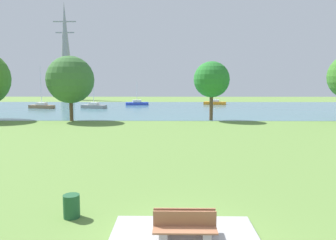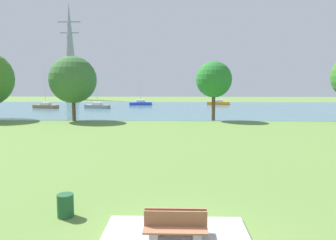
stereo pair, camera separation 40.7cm
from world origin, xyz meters
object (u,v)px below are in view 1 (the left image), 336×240
object	(u,v)px
bench_facing_inland	(185,231)
electricity_pylon	(66,51)
sailboat_brown	(42,106)
sailboat_orange	(215,102)
litter_bin	(72,206)
tree_east_near	(212,80)
tree_mid_shore	(70,80)
sailboat_blue	(137,103)
sailboat_gray	(94,106)
bench_facing_water	(184,223)

from	to	relation	value
bench_facing_inland	electricity_pylon	size ratio (longest dim) A/B	0.07
sailboat_brown	sailboat_orange	xyz separation A→B (m)	(33.58, 11.04, -0.01)
litter_bin	tree_east_near	xyz separation A→B (m)	(8.36, 29.07, 4.67)
sailboat_brown	tree_mid_shore	size ratio (longest dim) A/B	0.99
sailboat_brown	electricity_pylon	size ratio (longest dim) A/B	0.29
tree_east_near	sailboat_brown	bearing A→B (deg)	147.06
bench_facing_inland	litter_bin	xyz separation A→B (m)	(-3.81, 1.96, -0.07)
tree_mid_shore	electricity_pylon	world-z (taller)	electricity_pylon
bench_facing_inland	sailboat_blue	size ratio (longest dim) A/B	0.35
litter_bin	sailboat_gray	xyz separation A→B (m)	(-11.08, 48.21, 0.06)
bench_facing_water	sailboat_blue	distance (m)	58.98
sailboat_brown	electricity_pylon	xyz separation A→B (m)	(-5.92, 32.38, 13.17)
sailboat_blue	sailboat_gray	bearing A→B (deg)	-128.67
sailboat_blue	bench_facing_water	bearing A→B (deg)	-82.38
sailboat_orange	tree_mid_shore	distance (m)	38.03
litter_bin	electricity_pylon	world-z (taller)	electricity_pylon
bench_facing_inland	sailboat_brown	distance (m)	55.57
sailboat_blue	sailboat_orange	size ratio (longest dim) A/B	0.71
sailboat_gray	tree_mid_shore	bearing A→B (deg)	-83.76
bench_facing_water	electricity_pylon	size ratio (longest dim) A/B	0.07
sailboat_blue	electricity_pylon	bearing A→B (deg)	134.22
litter_bin	electricity_pylon	distance (m)	85.63
sailboat_gray	electricity_pylon	world-z (taller)	electricity_pylon
sailboat_orange	electricity_pylon	distance (m)	46.79
bench_facing_inland	sailboat_blue	xyz separation A→B (m)	(-7.82, 59.00, -0.03)
sailboat_brown	tree_east_near	size ratio (longest dim) A/B	1.07
bench_facing_water	tree_mid_shore	bearing A→B (deg)	113.28
sailboat_orange	litter_bin	bearing A→B (deg)	-102.30
litter_bin	electricity_pylon	bearing A→B (deg)	108.36
bench_facing_water	tree_east_near	distance (m)	31.16
litter_bin	electricity_pylon	size ratio (longest dim) A/B	0.03
sailboat_brown	tree_mid_shore	bearing A→B (deg)	-59.16
sailboat_brown	sailboat_blue	world-z (taller)	sailboat_brown
bench_facing_inland	tree_mid_shore	distance (m)	32.93
sailboat_gray	sailboat_brown	bearing A→B (deg)	-178.20
tree_mid_shore	tree_east_near	size ratio (longest dim) A/B	1.08
bench_facing_water	sailboat_brown	xyz separation A→B (m)	(-24.53, 49.33, 0.00)
sailboat_gray	sailboat_blue	world-z (taller)	sailboat_gray
sailboat_blue	tree_mid_shore	size ratio (longest dim) A/B	0.65
sailboat_blue	tree_east_near	distance (m)	30.94
litter_bin	sailboat_brown	bearing A→B (deg)	113.39
sailboat_gray	sailboat_brown	xyz separation A→B (m)	(-9.64, -0.30, 0.01)
sailboat_orange	sailboat_brown	bearing A→B (deg)	-161.79
tree_east_near	litter_bin	bearing A→B (deg)	-106.04
tree_east_near	sailboat_blue	bearing A→B (deg)	113.86
sailboat_orange	electricity_pylon	world-z (taller)	electricity_pylon
sailboat_blue	bench_facing_inland	bearing A→B (deg)	-82.45
bench_facing_water	electricity_pylon	bearing A→B (deg)	110.44
litter_bin	sailboat_orange	distance (m)	60.34
bench_facing_inland	electricity_pylon	bearing A→B (deg)	110.32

